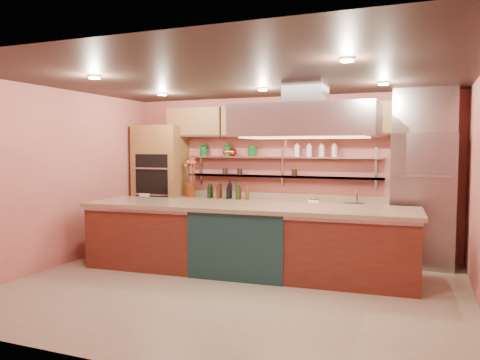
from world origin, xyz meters
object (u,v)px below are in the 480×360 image
at_px(copper_kettle, 232,152).
at_px(flower_vase, 190,189).
at_px(island, 245,239).
at_px(kitchen_scale, 314,200).
at_px(refrigerator, 422,200).
at_px(green_canister, 252,151).

bearing_deg(copper_kettle, flower_vase, -164.09).
distance_m(island, flower_vase, 2.28).
bearing_deg(island, kitchen_scale, 59.89).
height_order(island, flower_vase, flower_vase).
bearing_deg(refrigerator, kitchen_scale, 179.67).
relative_size(refrigerator, island, 0.43).
relative_size(island, green_canister, 25.20).
height_order(flower_vase, copper_kettle, copper_kettle).
bearing_deg(green_canister, flower_vase, -169.43).
bearing_deg(island, copper_kettle, 115.12).
bearing_deg(flower_vase, kitchen_scale, 0.00).
distance_m(kitchen_scale, copper_kettle, 1.82).
bearing_deg(kitchen_scale, copper_kettle, 178.84).
relative_size(flower_vase, kitchen_scale, 1.67).
distance_m(kitchen_scale, green_canister, 1.49).
bearing_deg(copper_kettle, green_canister, 0.00).
relative_size(island, kitchen_scale, 27.74).
distance_m(island, kitchen_scale, 1.67).
height_order(refrigerator, green_canister, refrigerator).
distance_m(flower_vase, copper_kettle, 1.07).
bearing_deg(copper_kettle, island, -61.29).
distance_m(refrigerator, kitchen_scale, 1.74).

